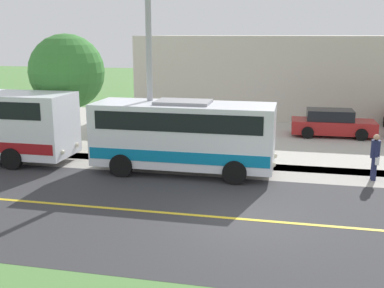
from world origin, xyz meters
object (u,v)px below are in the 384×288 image
at_px(pedestrian_with_bags, 375,155).
at_px(street_light_pole, 148,57).
at_px(parked_car_near, 332,124).
at_px(commercial_building, 279,73).
at_px(shuttle_bus_front, 183,133).
at_px(tree_curbside, 67,72).

height_order(pedestrian_with_bags, street_light_pole, street_light_pole).
relative_size(parked_car_near, commercial_building, 0.24).
bearing_deg(pedestrian_with_bags, street_light_pole, -89.35).
bearing_deg(shuttle_bus_front, street_light_pole, -105.26).
distance_m(shuttle_bus_front, pedestrian_with_bags, 7.35).
xyz_separation_m(shuttle_bus_front, pedestrian_with_bags, (-0.52, 7.30, -0.63)).
bearing_deg(tree_curbside, shuttle_bus_front, 65.20).
distance_m(street_light_pole, tree_curbside, 5.52).
xyz_separation_m(shuttle_bus_front, tree_curbside, (-2.94, -6.35, 2.07)).
relative_size(shuttle_bus_front, commercial_building, 0.39).
height_order(tree_curbside, commercial_building, tree_curbside).
bearing_deg(tree_curbside, commercial_building, 146.06).
xyz_separation_m(shuttle_bus_front, parked_car_near, (-8.31, 6.31, -0.90)).
bearing_deg(street_light_pole, pedestrian_with_bags, 90.65).
height_order(street_light_pole, commercial_building, street_light_pole).
relative_size(pedestrian_with_bags, commercial_building, 0.10).
distance_m(shuttle_bus_front, street_light_pole, 3.32).
height_order(shuttle_bus_front, parked_car_near, shuttle_bus_front).
bearing_deg(pedestrian_with_bags, tree_curbside, -100.05).
bearing_deg(shuttle_bus_front, commercial_building, 169.73).
distance_m(pedestrian_with_bags, commercial_building, 17.04).
bearing_deg(tree_curbside, parked_car_near, 113.01).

